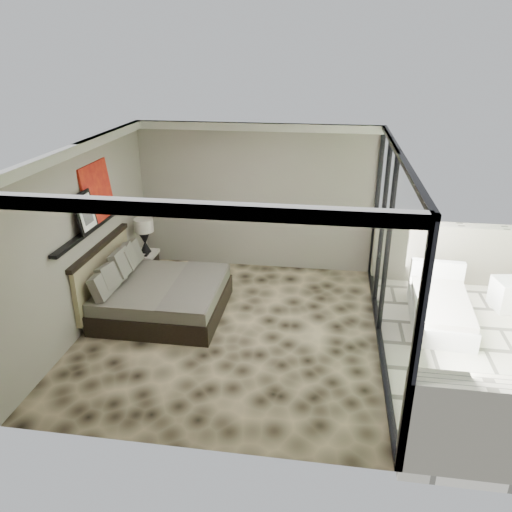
# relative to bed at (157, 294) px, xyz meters

# --- Properties ---
(floor) EXTENTS (5.00, 5.00, 0.00)m
(floor) POSITION_rel_bed_xyz_m (1.32, -0.37, -0.33)
(floor) COLOR black
(floor) RESTS_ON ground
(ceiling) EXTENTS (4.50, 5.00, 0.02)m
(ceiling) POSITION_rel_bed_xyz_m (1.32, -0.37, 2.46)
(ceiling) COLOR silver
(ceiling) RESTS_ON back_wall
(back_wall) EXTENTS (4.50, 0.02, 2.80)m
(back_wall) POSITION_rel_bed_xyz_m (1.32, 2.12, 1.07)
(back_wall) COLOR gray
(back_wall) RESTS_ON floor
(left_wall) EXTENTS (0.02, 5.00, 2.80)m
(left_wall) POSITION_rel_bed_xyz_m (-0.92, -0.37, 1.07)
(left_wall) COLOR gray
(left_wall) RESTS_ON floor
(glass_wall) EXTENTS (0.08, 5.00, 2.80)m
(glass_wall) POSITION_rel_bed_xyz_m (3.57, -0.37, 1.07)
(glass_wall) COLOR white
(glass_wall) RESTS_ON floor
(terrace_slab) EXTENTS (3.00, 5.00, 0.12)m
(terrace_slab) POSITION_rel_bed_xyz_m (5.07, -0.37, -0.39)
(terrace_slab) COLOR #B9B39E
(terrace_slab) RESTS_ON ground
(picture_ledge) EXTENTS (0.12, 2.20, 0.05)m
(picture_ledge) POSITION_rel_bed_xyz_m (-0.86, -0.27, 1.17)
(picture_ledge) COLOR black
(picture_ledge) RESTS_ON left_wall
(bed) EXTENTS (2.00, 1.94, 1.10)m
(bed) POSITION_rel_bed_xyz_m (0.00, 0.00, 0.00)
(bed) COLOR black
(bed) RESTS_ON floor
(nightstand) EXTENTS (0.61, 0.61, 0.50)m
(nightstand) POSITION_rel_bed_xyz_m (-0.67, 1.22, -0.08)
(nightstand) COLOR black
(nightstand) RESTS_ON floor
(table_lamp) EXTENTS (0.35, 0.35, 0.64)m
(table_lamp) POSITION_rel_bed_xyz_m (-0.63, 1.28, 0.60)
(table_lamp) COLOR black
(table_lamp) RESTS_ON nightstand
(abstract_canvas) EXTENTS (0.13, 0.90, 0.90)m
(abstract_canvas) POSITION_rel_bed_xyz_m (-0.88, 0.14, 1.65)
(abstract_canvas) COLOR #A81F0E
(abstract_canvas) RESTS_ON picture_ledge
(framed_print) EXTENTS (0.11, 0.50, 0.60)m
(framed_print) POSITION_rel_bed_xyz_m (-0.82, -0.42, 1.50)
(framed_print) COLOR black
(framed_print) RESTS_ON picture_ledge
(ottoman) EXTENTS (0.59, 0.59, 0.51)m
(ottoman) POSITION_rel_bed_xyz_m (5.77, 1.00, -0.07)
(ottoman) COLOR white
(ottoman) RESTS_ON terrace_slab
(lounger) EXTENTS (1.01, 1.84, 0.70)m
(lounger) POSITION_rel_bed_xyz_m (4.55, 0.45, -0.11)
(lounger) COLOR silver
(lounger) RESTS_ON terrace_slab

